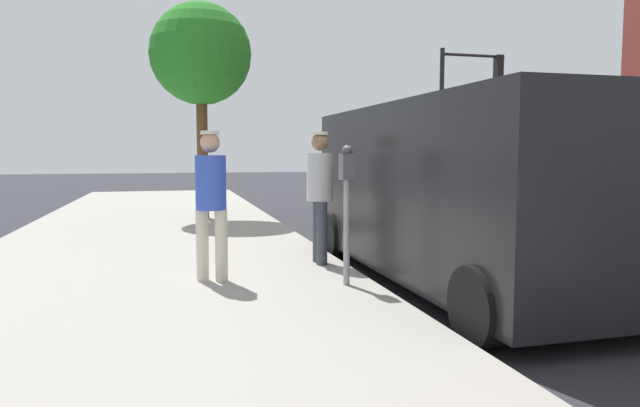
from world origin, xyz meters
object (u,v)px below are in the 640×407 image
(parking_meter_near, at_px, (347,191))
(pedestrian_in_blue, at_px, (211,196))
(pedestrian_in_gray, at_px, (320,188))
(parked_van, at_px, (461,189))
(traffic_light_corner, at_px, (463,98))
(street_tree, at_px, (201,55))

(parking_meter_near, relative_size, pedestrian_in_blue, 0.90)
(parking_meter_near, bearing_deg, pedestrian_in_gray, -91.24)
(parking_meter_near, height_order, pedestrian_in_gray, pedestrian_in_gray)
(pedestrian_in_blue, bearing_deg, parked_van, 173.75)
(pedestrian_in_gray, xyz_separation_m, traffic_light_corner, (-8.18, -11.27, 2.39))
(pedestrian_in_gray, distance_m, traffic_light_corner, 14.13)
(traffic_light_corner, xyz_separation_m, street_tree, (9.36, 5.61, 0.17))
(pedestrian_in_blue, distance_m, pedestrian_in_gray, 1.59)
(traffic_light_corner, relative_size, street_tree, 1.12)
(parking_meter_near, distance_m, traffic_light_corner, 15.16)
(parked_van, bearing_deg, street_tree, -68.31)
(parking_meter_near, relative_size, street_tree, 0.33)
(parked_van, height_order, street_tree, street_tree)
(parking_meter_near, distance_m, street_tree, 7.44)
(parking_meter_near, relative_size, pedestrian_in_gray, 0.89)
(parking_meter_near, xyz_separation_m, parked_van, (-1.50, -0.25, -0.03))
(traffic_light_corner, bearing_deg, parked_van, 61.34)
(street_tree, bearing_deg, pedestrian_in_blue, 87.68)
(parking_meter_near, xyz_separation_m, pedestrian_in_blue, (1.41, -0.57, -0.07))
(pedestrian_in_gray, relative_size, parked_van, 0.33)
(street_tree, bearing_deg, traffic_light_corner, -149.05)
(parked_van, distance_m, street_tree, 7.60)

